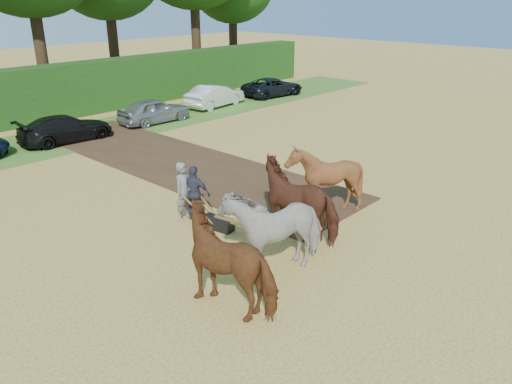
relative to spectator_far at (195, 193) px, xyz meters
name	(u,v)px	position (x,y,z in m)	size (l,w,h in m)	color
ground	(280,220)	(1.79, -2.02, -0.90)	(120.00, 120.00, 0.00)	gold
earth_strip	(177,162)	(3.29, 4.98, -0.87)	(4.50, 17.00, 0.05)	#472D1C
grass_verge	(64,139)	(1.79, 11.98, -0.88)	(50.00, 5.00, 0.03)	#38601E
hedgerow	(19,97)	(1.79, 16.48, 0.60)	(46.00, 1.60, 3.00)	#14380F
spectator_far	(195,193)	(0.00, 0.00, 0.00)	(1.05, 0.44, 1.80)	#2A2C38
plough_team	(285,211)	(0.43, -3.31, 0.24)	(7.67, 6.12, 2.30)	brown
parked_cars	(67,126)	(1.96, 11.76, -0.22)	(36.60, 3.03, 1.42)	silver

